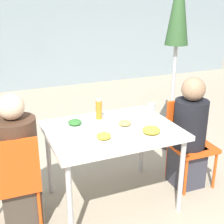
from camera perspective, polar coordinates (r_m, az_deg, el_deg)
name	(u,v)px	position (r m, az deg, el deg)	size (l,w,h in m)	color
ground_plane	(112,200)	(3.09, 0.00, -15.87)	(24.00, 24.00, 0.00)	tan
building_facade	(27,14)	(6.65, -15.22, 16.87)	(10.00, 0.20, 3.00)	#89999E
dining_table	(112,135)	(2.74, 0.00, -4.26)	(1.12, 0.85, 0.75)	silver
chair_left	(13,177)	(2.60, -17.63, -11.33)	(0.41, 0.41, 0.86)	#E54C14
person_left	(18,167)	(2.65, -16.79, -9.53)	(0.34, 0.34, 1.15)	#473D33
chair_right	(188,136)	(3.26, 13.78, -4.29)	(0.41, 0.41, 0.86)	#E54C14
person_right	(189,136)	(3.16, 13.91, -4.26)	(0.32, 0.32, 1.13)	#383842
closed_umbrella	(178,20)	(3.79, 11.94, 16.20)	(0.36, 0.36, 2.21)	#333333
plate_0	(104,138)	(2.48, -1.52, -4.71)	(0.21, 0.21, 0.06)	white
plate_1	(75,124)	(2.76, -6.81, -2.16)	(0.22, 0.22, 0.06)	white
plate_2	(151,132)	(2.59, 7.18, -3.63)	(0.27, 0.27, 0.07)	white
plate_3	(125,124)	(2.73, 2.35, -2.29)	(0.20, 0.20, 0.06)	white
bottle	(99,109)	(2.89, -2.42, 0.47)	(0.06, 0.06, 0.19)	#B7751E
drinking_cup	(152,108)	(3.07, 7.24, 0.70)	(0.07, 0.07, 0.10)	silver
salad_bowl	(80,142)	(2.42, -5.92, -5.51)	(0.15, 0.15, 0.05)	white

